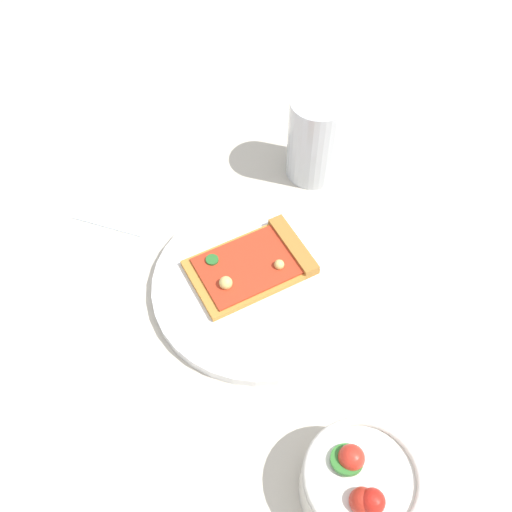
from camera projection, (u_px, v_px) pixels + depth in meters
The scene contains 6 objects.
ground_plane at pixel (278, 316), 0.71m from camera, with size 2.40×2.40×0.00m, color beige.
plate at pixel (258, 285), 0.73m from camera, with size 0.26×0.26×0.01m, color white.
pizza_slice_main at pixel (257, 264), 0.73m from camera, with size 0.17×0.17×0.02m.
salad_bowl at pixel (360, 484), 0.57m from camera, with size 0.12×0.12×0.07m.
soda_glass at pixel (315, 140), 0.81m from camera, with size 0.08×0.08×0.13m.
paper_napkin at pixel (125, 196), 0.82m from camera, with size 0.10×0.12×0.00m, color white.
Camera 1 is at (-0.05, 0.35, 0.62)m, focal length 41.03 mm.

